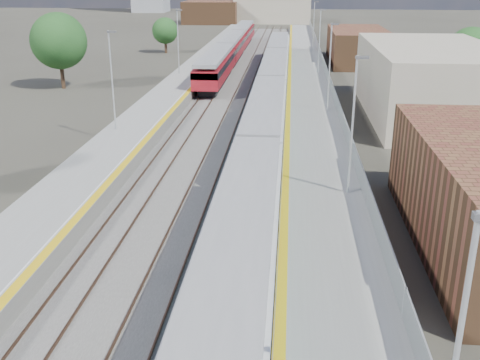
# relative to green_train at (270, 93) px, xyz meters

# --- Properties ---
(ground) EXTENTS (320.00, 320.00, 0.00)m
(ground) POSITION_rel_green_train_xyz_m (-1.50, 7.04, -2.25)
(ground) COLOR #47443A
(ground) RESTS_ON ground
(ballast_bed) EXTENTS (10.50, 155.00, 0.06)m
(ballast_bed) POSITION_rel_green_train_xyz_m (-3.75, 9.54, -2.22)
(ballast_bed) COLOR #565451
(ballast_bed) RESTS_ON ground
(tracks) EXTENTS (8.96, 160.00, 0.17)m
(tracks) POSITION_rel_green_train_xyz_m (-3.15, 11.21, -2.14)
(tracks) COLOR #4C3323
(tracks) RESTS_ON ground
(platform_right) EXTENTS (4.70, 155.00, 8.52)m
(platform_right) POSITION_rel_green_train_xyz_m (3.78, 9.53, -1.71)
(platform_right) COLOR slate
(platform_right) RESTS_ON ground
(platform_left) EXTENTS (4.30, 155.00, 8.52)m
(platform_left) POSITION_rel_green_train_xyz_m (-10.55, 9.53, -1.73)
(platform_left) COLOR slate
(platform_left) RESTS_ON ground
(green_train) EXTENTS (2.90, 80.61, 3.19)m
(green_train) POSITION_rel_green_train_xyz_m (0.00, 0.00, 0.00)
(green_train) COLOR black
(green_train) RESTS_ON ground
(red_train) EXTENTS (2.86, 57.99, 3.61)m
(red_train) POSITION_rel_green_train_xyz_m (-7.00, 35.24, -0.11)
(red_train) COLOR black
(red_train) RESTS_ON ground
(tree_b) EXTENTS (6.25, 6.25, 8.47)m
(tree_b) POSITION_rel_green_train_xyz_m (-24.21, 11.84, 3.09)
(tree_b) COLOR #382619
(tree_b) RESTS_ON ground
(tree_c) EXTENTS (4.23, 4.23, 5.73)m
(tree_c) POSITION_rel_green_train_xyz_m (-18.94, 42.96, 1.36)
(tree_c) COLOR #382619
(tree_c) RESTS_ON ground
(tree_d) EXTENTS (5.15, 5.15, 6.97)m
(tree_d) POSITION_rel_green_train_xyz_m (21.59, 15.07, 2.14)
(tree_d) COLOR #382619
(tree_d) RESTS_ON ground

